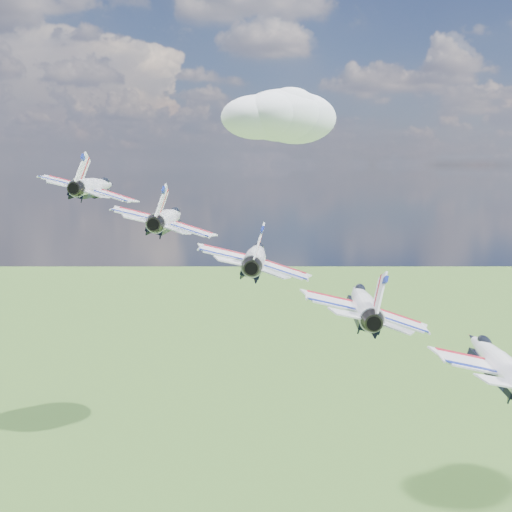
{
  "coord_description": "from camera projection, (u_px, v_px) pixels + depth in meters",
  "views": [
    {
      "loc": [
        1.09,
        -63.59,
        156.8
      ],
      "look_at": [
        10.95,
        0.57,
        147.58
      ],
      "focal_mm": 45.0,
      "sensor_mm": 36.0,
      "label": 1
    }
  ],
  "objects": [
    {
      "name": "cloud_far",
      "position": [
        279.0,
        110.0,
        297.81
      ],
      "size": [
        56.9,
        44.71,
        22.35
      ],
      "primitive_type": "ellipsoid",
      "color": "white"
    },
    {
      "name": "jet_0",
      "position": [
        95.0,
        186.0,
        78.49
      ],
      "size": [
        15.07,
        18.49,
        7.66
      ],
      "primitive_type": null,
      "rotation": [
        0.0,
        0.27,
        -0.21
      ],
      "color": "white"
    },
    {
      "name": "jet_1",
      "position": [
        168.0,
        218.0,
        72.03
      ],
      "size": [
        15.07,
        18.49,
        7.66
      ],
      "primitive_type": null,
      "rotation": [
        0.0,
        0.27,
        -0.21
      ],
      "color": "white"
    },
    {
      "name": "jet_2",
      "position": [
        256.0,
        256.0,
        65.57
      ],
      "size": [
        15.07,
        18.49,
        7.66
      ],
      "primitive_type": null,
      "rotation": [
        0.0,
        0.27,
        -0.21
      ],
      "color": "silver"
    },
    {
      "name": "jet_3",
      "position": [
        363.0,
        302.0,
        59.11
      ],
      "size": [
        15.07,
        18.49,
        7.66
      ],
      "primitive_type": null,
      "rotation": [
        0.0,
        0.27,
        -0.21
      ],
      "color": "white"
    },
    {
      "name": "jet_4",
      "position": [
        496.0,
        360.0,
        52.65
      ],
      "size": [
        15.07,
        18.49,
        7.66
      ],
      "primitive_type": null,
      "rotation": [
        0.0,
        0.27,
        -0.21
      ],
      "color": "white"
    }
  ]
}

